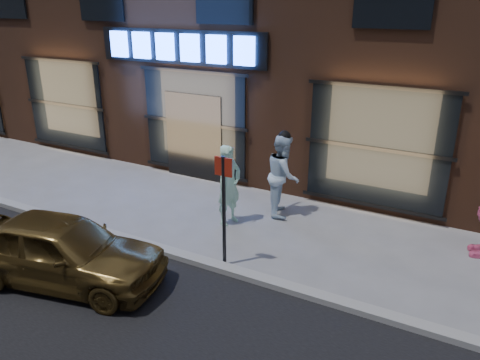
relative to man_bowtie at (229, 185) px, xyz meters
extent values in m
plane|color=slate|center=(-2.30, -1.85, -0.92)|extent=(90.00, 90.00, 0.00)
cube|color=gray|center=(-2.30, -1.85, -0.86)|extent=(60.00, 0.25, 0.12)
cube|color=black|center=(-2.70, 2.10, 2.68)|extent=(5.20, 0.06, 0.90)
cube|color=black|center=(-2.30, 2.07, 0.28)|extent=(1.80, 0.10, 2.40)
cube|color=#FFBF72|center=(-7.30, 2.13, 0.68)|extent=(3.00, 0.04, 2.60)
cube|color=black|center=(-7.30, 2.09, 0.68)|extent=(3.20, 0.06, 2.80)
cube|color=#FFBF72|center=(-2.30, 2.13, 0.68)|extent=(3.00, 0.04, 2.60)
cube|color=black|center=(-2.30, 2.09, 0.68)|extent=(3.20, 0.06, 2.80)
cube|color=#FFBF72|center=(2.70, 2.13, 0.68)|extent=(3.00, 0.04, 2.60)
cube|color=black|center=(2.70, 2.09, 0.68)|extent=(3.20, 0.06, 2.80)
cube|color=#2659FF|center=(-4.70, 2.03, 2.68)|extent=(0.55, 0.12, 0.70)
cube|color=#2659FF|center=(-3.90, 2.03, 2.68)|extent=(0.55, 0.12, 0.70)
cube|color=#2659FF|center=(-3.10, 2.03, 2.68)|extent=(0.55, 0.12, 0.70)
cube|color=#2659FF|center=(-2.30, 2.03, 2.68)|extent=(0.55, 0.12, 0.70)
cube|color=#2659FF|center=(-1.50, 2.03, 2.68)|extent=(0.55, 0.12, 0.70)
cube|color=#2659FF|center=(-0.70, 2.03, 2.68)|extent=(0.55, 0.12, 0.70)
imported|color=#C2FFDB|center=(0.00, 0.00, 0.00)|extent=(0.59, 0.76, 1.83)
imported|color=silver|center=(0.85, 1.05, 0.05)|extent=(1.04, 1.15, 1.94)
imported|color=brown|center=(-1.41, -3.49, -0.28)|extent=(3.95, 2.26, 1.27)
cylinder|color=#262628|center=(0.83, -1.64, 0.18)|extent=(0.07, 0.07, 2.19)
cube|color=#AC2413|center=(0.83, -1.64, 1.08)|extent=(0.35, 0.03, 0.35)
camera|label=1|loc=(4.83, -8.36, 3.85)|focal=35.00mm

